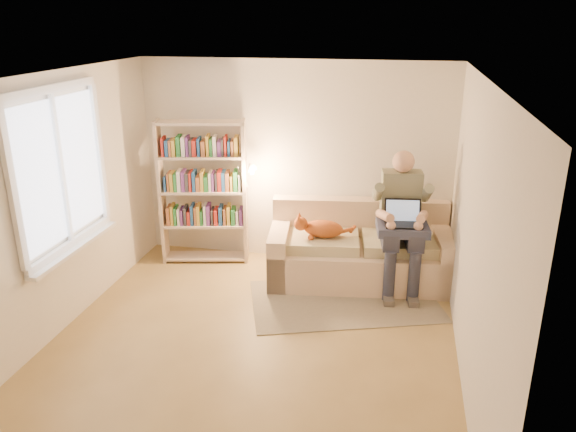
% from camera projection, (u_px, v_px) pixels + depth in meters
% --- Properties ---
extents(floor, '(4.50, 4.50, 0.00)m').
position_uv_depth(floor, '(250.00, 346.00, 5.57)').
color(floor, olive).
rests_on(floor, ground).
extents(ceiling, '(4.00, 4.50, 0.02)m').
position_uv_depth(ceiling, '(243.00, 78.00, 4.69)').
color(ceiling, white).
rests_on(ceiling, wall_back).
extents(wall_left, '(0.02, 4.50, 2.60)m').
position_uv_depth(wall_left, '(51.00, 209.00, 5.51)').
color(wall_left, silver).
rests_on(wall_left, floor).
extents(wall_right, '(0.02, 4.50, 2.60)m').
position_uv_depth(wall_right, '(475.00, 240.00, 4.75)').
color(wall_right, silver).
rests_on(wall_right, floor).
extents(wall_back, '(4.00, 0.02, 2.60)m').
position_uv_depth(wall_back, '(294.00, 163.00, 7.20)').
color(wall_back, silver).
rests_on(wall_back, floor).
extents(wall_front, '(4.00, 0.02, 2.60)m').
position_uv_depth(wall_front, '(136.00, 365.00, 3.05)').
color(wall_front, silver).
rests_on(wall_front, floor).
extents(window, '(0.12, 1.52, 1.69)m').
position_uv_depth(window, '(66.00, 196.00, 5.66)').
color(window, white).
rests_on(window, wall_left).
extents(sofa, '(2.29, 1.25, 0.93)m').
position_uv_depth(sofa, '(360.00, 253.00, 6.89)').
color(sofa, beige).
rests_on(sofa, floor).
extents(person, '(0.54, 0.79, 1.64)m').
position_uv_depth(person, '(401.00, 214.00, 6.51)').
color(person, gray).
rests_on(person, sofa).
extents(cat, '(0.70, 0.31, 0.26)m').
position_uv_depth(cat, '(317.00, 228.00, 6.67)').
color(cat, '#D16728').
rests_on(cat, sofa).
extents(blanket, '(0.63, 0.54, 0.10)m').
position_uv_depth(blanket, '(408.00, 228.00, 6.38)').
color(blanket, '#2B314C').
rests_on(blanket, person).
extents(laptop, '(0.45, 0.39, 0.35)m').
position_uv_depth(laptop, '(409.00, 218.00, 6.35)').
color(laptop, black).
rests_on(laptop, blanket).
extents(bookshelf, '(1.28, 0.51, 1.88)m').
position_uv_depth(bookshelf, '(203.00, 185.00, 7.18)').
color(bookshelf, '#C7B197').
rests_on(bookshelf, floor).
extents(rug, '(2.38, 1.84, 0.01)m').
position_uv_depth(rug, '(345.00, 301.00, 6.43)').
color(rug, gray).
rests_on(rug, floor).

